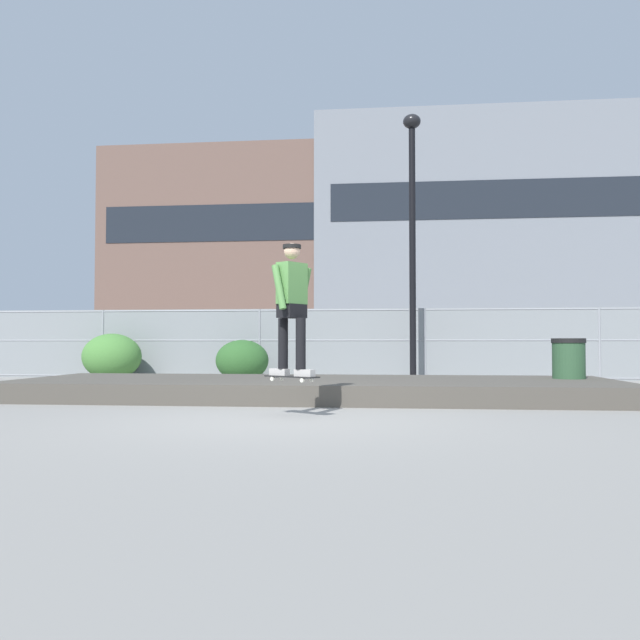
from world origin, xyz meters
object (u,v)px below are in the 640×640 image
Objects in this scene: shrub_left at (112,357)px; shrub_center at (242,360)px; skater at (292,300)px; street_lamp at (412,214)px; skateboard at (292,377)px; parked_car_near at (201,346)px; parked_car_far at (596,347)px; trash_bin at (569,367)px; parked_car_mid at (380,346)px.

shrub_center is at bearing -4.10° from shrub_left.
street_lamp reaches higher than skater.
shrub_center is (-2.43, 7.75, 0.01)m from skateboard.
skater is 1.30× the size of shrub_center.
skater is at bearing -68.59° from parked_car_near.
parked_car_far is 11.20m from shrub_center.
parked_car_near is 12.84m from trash_bin.
parked_car_near and parked_car_mid have the same top height.
shrub_left is at bearing 175.90° from shrub_center.
shrub_left is at bearing 156.97° from trash_bin.
parked_car_mid is (5.80, 0.00, 0.00)m from parked_car_near.
street_lamp is 6.48× the size of trash_bin.
shrub_center is (2.46, -4.72, -0.32)m from parked_car_near.
parked_car_mid reaches higher than skateboard.
shrub_center is at bearing -62.49° from parked_car_near.
street_lamp is 5.60m from shrub_center.
street_lamp is 8.68m from parked_car_near.
trash_bin is (3.49, -8.86, -0.32)m from parked_car_mid.
parked_car_near is at bearing -178.40° from parked_car_far.
street_lamp is 8.17m from parked_car_far.
skateboard is 0.17× the size of parked_car_near.
parked_car_mid is (0.91, 12.48, -0.67)m from skater.
skater is at bearing -140.58° from trash_bin.
shrub_center is at bearing 148.77° from trash_bin.
shrub_center is at bearing -175.83° from street_lamp.
shrub_left is at bearing -179.57° from street_lamp.
trash_bin is at bearing -31.23° from shrub_center.
street_lamp is at bearing 77.38° from skater.
parked_car_mid is at bearing 85.83° from skater.
trash_bin is (10.33, -4.39, -0.08)m from shrub_left.
trash_bin is at bearing 39.42° from skater.
parked_car_far is at bearing 39.63° from street_lamp.
skateboard is at bearing -93.58° from skater.
parked_car_mid reaches higher than trash_bin.
parked_car_far is (6.64, 0.35, 0.00)m from parked_car_mid.
shrub_center is (-3.34, -4.72, -0.32)m from parked_car_mid.
shrub_center is 1.29× the size of trash_bin.
parked_car_mid is (0.91, 12.48, 0.33)m from skateboard.
shrub_left reaches higher than trash_bin.
parked_car_mid is 1.01× the size of parked_car_far.
parked_car_far reaches higher than shrub_left.
skateboard is at bearing -68.59° from parked_car_near.
parked_car_far is 4.31× the size of trash_bin.
parked_car_far is at bearing 2.98° from parked_car_mid.
skateboard is 14.89m from parked_car_far.
skater is at bearing -72.58° from shrub_center.
shrub_center is (-4.24, -0.31, -3.65)m from street_lamp.
skateboard is 13.40m from parked_car_near.
trash_bin is (4.40, 3.61, -0.98)m from skater.
skater is 0.26× the size of street_lamp.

